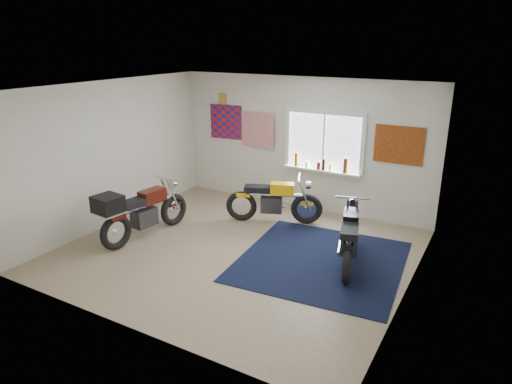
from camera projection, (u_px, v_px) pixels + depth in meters
The scene contains 10 objects.
ground at pixel (238, 251), 7.70m from camera, with size 5.50×5.50×0.00m, color #9E896B.
room_shell at pixel (237, 156), 7.17m from camera, with size 5.50×5.50×5.50m.
navy_rug at pixel (321, 261), 7.33m from camera, with size 2.50×2.60×0.01m, color black.
window_assembly at pixel (324, 146), 9.06m from camera, with size 1.66×0.17×1.26m.
oil_bottles at pixel (324, 164), 9.09m from camera, with size 1.13×0.09×0.30m.
flag_display at pixel (222, 99), 9.94m from camera, with size 1.60×0.10×1.17m.
triumph_poster at pixel (399, 145), 8.33m from camera, with size 0.90×0.03×0.70m, color #A54C14.
yellow_triumph at pixel (273, 202), 8.78m from camera, with size 1.78×0.85×0.94m.
black_chrome_bike at pixel (349, 239), 7.16m from camera, with size 0.72×1.82×0.95m.
maroon_tourer at pixel (139, 212), 7.99m from camera, with size 0.68×1.95×0.99m.
Camera 1 is at (3.69, -5.92, 3.41)m, focal length 32.00 mm.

